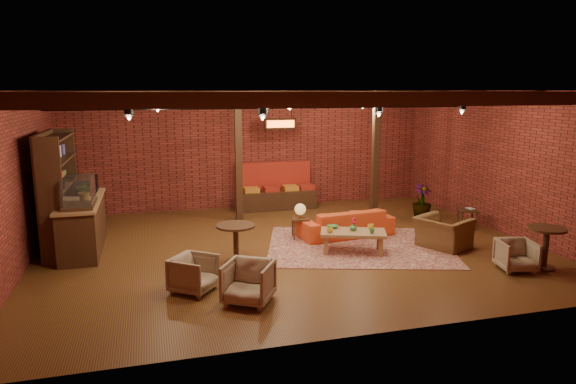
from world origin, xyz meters
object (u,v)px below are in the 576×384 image
object	(u,v)px
round_table_left	(236,237)
armchair_b	(248,280)
side_table_book	(467,211)
armchair_a	(194,272)
armchair_right	(443,227)
coffee_table	(352,233)
side_table_lamp	(300,212)
round_table_right	(546,241)
plant_tall	(424,168)
sofa	(345,223)
armchair_far	(516,254)

from	to	relation	value
round_table_left	armchair_b	size ratio (longest dim) A/B	1.06
side_table_book	armchair_b	bearing A→B (deg)	-153.85
armchair_a	armchair_right	size ratio (longest dim) A/B	0.67
coffee_table	round_table_left	xyz separation A→B (m)	(-2.37, -0.06, 0.12)
round_table_left	armchair_a	bearing A→B (deg)	-127.29
side_table_lamp	round_table_left	distance (m)	2.09
armchair_b	side_table_lamp	bearing A→B (deg)	91.16
armchair_a	round_table_right	bearing A→B (deg)	-57.86
armchair_b	plant_tall	distance (m)	6.81
coffee_table	armchair_a	size ratio (longest dim) A/B	2.17
sofa	side_table_book	bearing A→B (deg)	169.62
armchair_a	plant_tall	size ratio (longest dim) A/B	0.26
armchair_right	side_table_book	distance (m)	1.77
round_table_left	armchair_a	size ratio (longest dim) A/B	1.15
armchair_right	round_table_right	world-z (taller)	armchair_right
armchair_b	armchair_right	size ratio (longest dim) A/B	0.72
side_table_lamp	plant_tall	size ratio (longest dim) A/B	0.31
side_table_lamp	coffee_table	bearing A→B (deg)	-59.38
coffee_table	side_table_book	size ratio (longest dim) A/B	2.68
armchair_far	round_table_right	bearing A→B (deg)	6.62
coffee_table	armchair_far	distance (m)	3.02
sofa	coffee_table	size ratio (longest dim) A/B	1.47
armchair_b	round_table_right	world-z (taller)	round_table_right
side_table_lamp	armchair_a	xyz separation A→B (m)	(-2.53, -2.45, -0.27)
side_table_book	plant_tall	world-z (taller)	plant_tall
round_table_left	armchair_far	xyz separation A→B (m)	(4.82, -1.71, -0.20)
armchair_a	armchair_b	size ratio (longest dim) A/B	0.92
sofa	plant_tall	world-z (taller)	plant_tall
sofa	armchair_b	size ratio (longest dim) A/B	2.94
armchair_far	plant_tall	distance (m)	4.15
sofa	side_table_lamp	size ratio (longest dim) A/B	2.67
coffee_table	armchair_far	world-z (taller)	coffee_table
coffee_table	armchair_right	world-z (taller)	armchair_right
round_table_left	armchair_right	world-z (taller)	armchair_right
armchair_right	plant_tall	distance (m)	2.75
side_table_lamp	armchair_a	size ratio (longest dim) A/B	1.19
sofa	side_table_book	distance (m)	2.99
round_table_right	plant_tall	distance (m)	4.15
round_table_left	armchair_a	world-z (taller)	round_table_left
armchair_right	armchair_far	distance (m)	1.65
coffee_table	armchair_far	bearing A→B (deg)	-35.75
plant_tall	round_table_right	bearing A→B (deg)	-87.39
round_table_left	armchair_far	world-z (taller)	round_table_left
armchair_right	round_table_right	bearing A→B (deg)	-171.68
coffee_table	round_table_left	world-z (taller)	round_table_left
coffee_table	armchair_b	distance (m)	3.12
side_table_lamp	plant_tall	distance (m)	3.77
armchair_a	round_table_right	distance (m)	6.31
round_table_left	armchair_right	size ratio (longest dim) A/B	0.77
armchair_b	armchair_right	distance (m)	4.73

